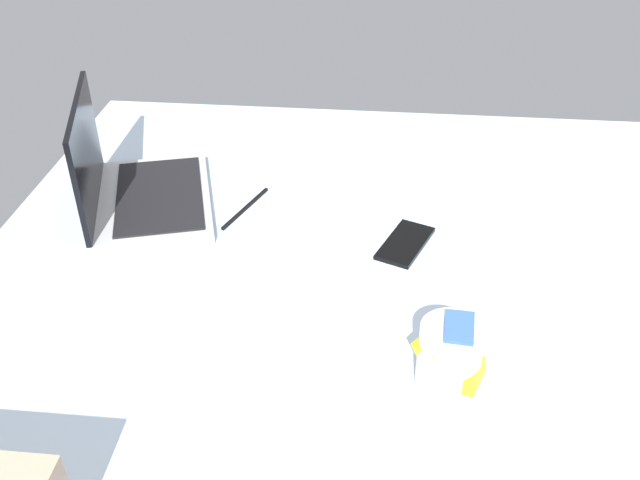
# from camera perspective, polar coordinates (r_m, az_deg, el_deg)

# --- Properties ---
(bed_mattress) EXTENTS (1.80, 1.40, 0.18)m
(bed_mattress) POSITION_cam_1_polar(r_m,az_deg,el_deg) (1.15, 2.54, -12.51)
(bed_mattress) COLOR silver
(bed_mattress) RESTS_ON ground
(laptop) EXTENTS (0.38, 0.31, 0.23)m
(laptop) POSITION_cam_1_polar(r_m,az_deg,el_deg) (1.45, -14.84, 4.18)
(laptop) COLOR #B7BABC
(laptop) RESTS_ON bed_mattress
(snack_cup) EXTENTS (0.09, 0.11, 0.13)m
(snack_cup) POSITION_cam_1_polar(r_m,az_deg,el_deg) (1.01, 10.50, -9.35)
(snack_cup) COLOR silver
(snack_cup) RESTS_ON bed_mattress
(cell_phone) EXTENTS (0.16, 0.12, 0.01)m
(cell_phone) POSITION_cam_1_polar(r_m,az_deg,el_deg) (1.32, 6.94, -0.26)
(cell_phone) COLOR black
(cell_phone) RESTS_ON bed_mattress
(charger_cable) EXTENTS (0.16, 0.07, 0.01)m
(charger_cable) POSITION_cam_1_polar(r_m,az_deg,el_deg) (1.42, -6.08, 2.59)
(charger_cable) COLOR black
(charger_cable) RESTS_ON bed_mattress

